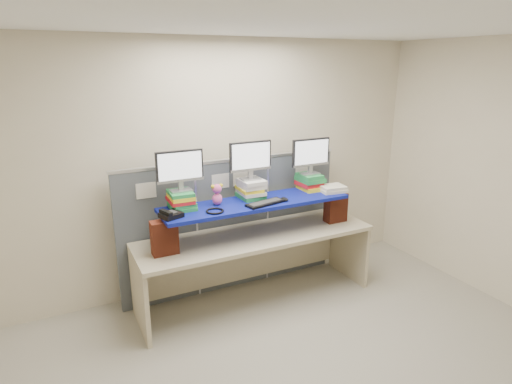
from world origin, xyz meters
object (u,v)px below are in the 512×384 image
monitor_right (311,154)px  keyboard (265,203)px  monitor_left (180,168)px  monitor_center (250,158)px  desk (256,248)px  blue_board (256,203)px  desk_phone (170,215)px

monitor_right → keyboard: bearing=-160.3°
monitor_right → monitor_left: bearing=-180.0°
monitor_left → monitor_center: 0.75m
desk → monitor_right: size_ratio=5.54×
monitor_center → monitor_right: monitor_center is taller
monitor_left → keyboard: bearing=-17.3°
monitor_left → keyboard: monitor_left is taller
blue_board → monitor_right: (0.74, 0.12, 0.43)m
monitor_right → desk_phone: size_ratio=2.02×
monitor_right → desk_phone: bearing=-173.0°
blue_board → monitor_center: monitor_center is taller
desk → keyboard: 0.56m
desk → monitor_left: (-0.76, 0.12, 0.93)m
desk → desk_phone: (-0.93, -0.09, 0.56)m
monitor_center → keyboard: 0.49m
blue_board → desk_phone: 0.93m
desk → keyboard: bearing=-72.4°
monitor_left → monitor_center: size_ratio=1.00×
desk → keyboard: size_ratio=5.78×
blue_board → monitor_left: (-0.76, 0.12, 0.43)m
monitor_right → desk: bearing=-170.9°
keyboard → blue_board: bearing=95.7°
monitor_left → monitor_right: bearing=0.0°
desk_phone → monitor_left: bearing=31.5°
keyboard → desk: bearing=95.7°
desk → monitor_center: (-0.01, 0.12, 0.96)m
monitor_left → monitor_center: monitor_center is taller
monitor_center → desk_phone: bearing=-167.5°
blue_board → monitor_left: 0.88m
monitor_left → desk_phone: 0.46m
desk → monitor_center: bearing=92.5°
desk_phone → blue_board: bearing=-13.4°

